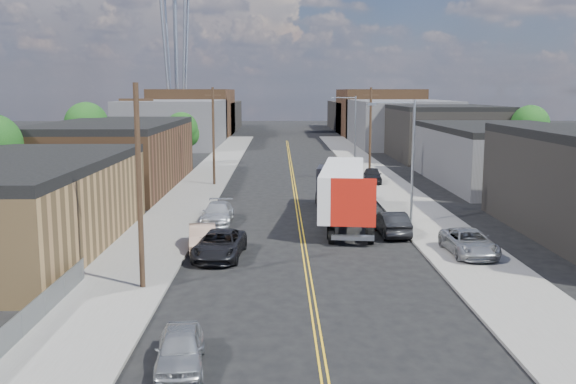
{
  "coord_description": "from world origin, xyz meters",
  "views": [
    {
      "loc": [
        -1.52,
        -20.29,
        9.6
      ],
      "look_at": [
        -0.9,
        24.76,
        2.5
      ],
      "focal_mm": 40.0,
      "sensor_mm": 36.0,
      "label": 1
    }
  ],
  "objects_px": {
    "car_left_a": "(180,349)",
    "car_left_d": "(218,213)",
    "car_right_oncoming": "(391,223)",
    "car_right_lot_a": "(469,242)",
    "semi_truck": "(341,188)",
    "car_left_c": "(219,245)",
    "car_right_lot_c": "(372,175)",
    "car_left_b": "(202,238)"
  },
  "relations": [
    {
      "from": "semi_truck",
      "to": "car_right_lot_c",
      "type": "height_order",
      "value": "semi_truck"
    },
    {
      "from": "car_left_b",
      "to": "car_right_lot_a",
      "type": "bearing_deg",
      "value": -14.62
    },
    {
      "from": "car_left_a",
      "to": "car_right_oncoming",
      "type": "bearing_deg",
      "value": 56.42
    },
    {
      "from": "car_left_a",
      "to": "car_right_oncoming",
      "type": "xyz_separation_m",
      "value": [
        11.03,
        20.82,
        0.12
      ]
    },
    {
      "from": "semi_truck",
      "to": "car_left_c",
      "type": "xyz_separation_m",
      "value": [
        -8.05,
        -10.68,
        -1.67
      ]
    },
    {
      "from": "car_right_lot_a",
      "to": "car_right_oncoming",
      "type": "bearing_deg",
      "value": 119.2
    },
    {
      "from": "car_left_b",
      "to": "car_left_d",
      "type": "distance_m",
      "value": 8.0
    },
    {
      "from": "car_right_oncoming",
      "to": "car_right_lot_a",
      "type": "xyz_separation_m",
      "value": [
        3.53,
        -5.82,
        0.06
      ]
    },
    {
      "from": "car_left_b",
      "to": "car_right_oncoming",
      "type": "bearing_deg",
      "value": 9.94
    },
    {
      "from": "car_left_c",
      "to": "semi_truck",
      "type": "bearing_deg",
      "value": 57.55
    },
    {
      "from": "car_left_b",
      "to": "car_right_lot_c",
      "type": "relative_size",
      "value": 1.0
    },
    {
      "from": "semi_truck",
      "to": "car_right_lot_a",
      "type": "distance_m",
      "value": 12.61
    },
    {
      "from": "car_left_c",
      "to": "car_right_oncoming",
      "type": "bearing_deg",
      "value": 32.38
    },
    {
      "from": "car_left_c",
      "to": "car_left_d",
      "type": "distance_m",
      "value": 10.06
    },
    {
      "from": "car_left_a",
      "to": "car_left_d",
      "type": "height_order",
      "value": "car_left_d"
    },
    {
      "from": "car_left_d",
      "to": "car_left_b",
      "type": "bearing_deg",
      "value": -90.48
    },
    {
      "from": "semi_truck",
      "to": "car_left_d",
      "type": "distance_m",
      "value": 9.28
    },
    {
      "from": "semi_truck",
      "to": "car_left_a",
      "type": "distance_m",
      "value": 26.97
    },
    {
      "from": "car_left_c",
      "to": "car_right_oncoming",
      "type": "relative_size",
      "value": 1.15
    },
    {
      "from": "car_left_b",
      "to": "car_left_c",
      "type": "bearing_deg",
      "value": -65.93
    },
    {
      "from": "car_left_b",
      "to": "semi_truck",
      "type": "bearing_deg",
      "value": 35.72
    },
    {
      "from": "semi_truck",
      "to": "car_left_d",
      "type": "relative_size",
      "value": 3.22
    },
    {
      "from": "car_left_a",
      "to": "car_left_b",
      "type": "relative_size",
      "value": 0.9
    },
    {
      "from": "car_right_oncoming",
      "to": "car_left_d",
      "type": "bearing_deg",
      "value": -21.8
    },
    {
      "from": "car_left_a",
      "to": "car_right_lot_a",
      "type": "relative_size",
      "value": 0.78
    },
    {
      "from": "car_right_oncoming",
      "to": "car_right_lot_c",
      "type": "bearing_deg",
      "value": -97.88
    },
    {
      "from": "car_left_c",
      "to": "car_right_oncoming",
      "type": "distance_m",
      "value": 12.47
    },
    {
      "from": "car_right_oncoming",
      "to": "semi_truck",
      "type": "bearing_deg",
      "value": -61.25
    },
    {
      "from": "car_left_b",
      "to": "car_right_lot_c",
      "type": "height_order",
      "value": "car_right_lot_c"
    },
    {
      "from": "semi_truck",
      "to": "car_right_oncoming",
      "type": "xyz_separation_m",
      "value": [
        2.98,
        -4.86,
        -1.64
      ]
    },
    {
      "from": "car_left_c",
      "to": "car_left_d",
      "type": "relative_size",
      "value": 1.09
    },
    {
      "from": "car_left_d",
      "to": "car_right_lot_c",
      "type": "bearing_deg",
      "value": 55.11
    },
    {
      "from": "car_right_lot_a",
      "to": "car_right_lot_c",
      "type": "xyz_separation_m",
      "value": [
        -1.35,
        29.87,
        0.05
      ]
    },
    {
      "from": "car_right_lot_c",
      "to": "car_left_a",
      "type": "bearing_deg",
      "value": -100.87
    },
    {
      "from": "car_left_b",
      "to": "car_right_lot_c",
      "type": "bearing_deg",
      "value": 55.23
    },
    {
      "from": "car_right_oncoming",
      "to": "car_right_lot_a",
      "type": "height_order",
      "value": "car_right_oncoming"
    },
    {
      "from": "car_left_a",
      "to": "car_left_d",
      "type": "distance_m",
      "value": 25.02
    },
    {
      "from": "car_right_oncoming",
      "to": "car_left_c",
      "type": "bearing_deg",
      "value": 25.12
    },
    {
      "from": "car_left_b",
      "to": "car_left_c",
      "type": "relative_size",
      "value": 0.81
    },
    {
      "from": "car_left_b",
      "to": "car_right_oncoming",
      "type": "xyz_separation_m",
      "value": [
        12.25,
        3.82,
        0.06
      ]
    },
    {
      "from": "car_left_d",
      "to": "car_left_a",
      "type": "bearing_deg",
      "value": -86.83
    },
    {
      "from": "car_left_c",
      "to": "car_left_d",
      "type": "xyz_separation_m",
      "value": [
        -1.05,
        10.0,
        -0.03
      ]
    }
  ]
}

